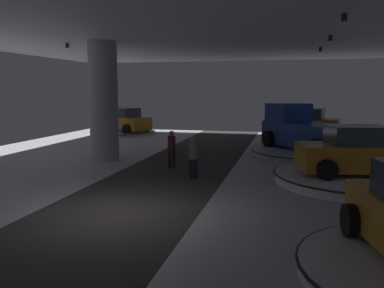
% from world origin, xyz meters
% --- Properties ---
extents(ground, '(24.00, 44.00, 0.06)m').
position_xyz_m(ground, '(0.00, 0.00, -0.02)').
color(ground, '#B2B2B7').
extents(column_left, '(1.34, 1.34, 5.50)m').
position_xyz_m(column_left, '(-4.04, 7.80, 2.75)').
color(column_left, '#ADADB2').
rests_on(column_left, ground).
extents(display_platform_mid_right, '(5.93, 5.93, 0.34)m').
position_xyz_m(display_platform_mid_right, '(6.91, 5.24, 0.19)').
color(display_platform_mid_right, silver).
rests_on(display_platform_mid_right, ground).
extents(display_car_mid_right, '(4.49, 2.92, 1.71)m').
position_xyz_m(display_car_mid_right, '(6.88, 5.24, 1.11)').
color(display_car_mid_right, '#B77519').
rests_on(display_car_mid_right, display_platform_mid_right).
extents(display_platform_deep_right, '(4.99, 4.99, 0.36)m').
position_xyz_m(display_platform_deep_right, '(5.51, 17.83, 0.20)').
color(display_platform_deep_right, silver).
rests_on(display_platform_deep_right, ground).
extents(display_car_deep_right, '(4.49, 2.94, 1.71)m').
position_xyz_m(display_car_deep_right, '(5.54, 17.82, 1.13)').
color(display_car_deep_right, '#B77519').
rests_on(display_car_deep_right, display_platform_deep_right).
extents(display_platform_deep_left, '(4.68, 4.68, 0.24)m').
position_xyz_m(display_platform_deep_left, '(-7.42, 17.90, 0.14)').
color(display_platform_deep_left, silver).
rests_on(display_platform_deep_left, ground).
extents(display_car_deep_left, '(4.57, 3.49, 1.71)m').
position_xyz_m(display_car_deep_left, '(-7.39, 17.88, 1.01)').
color(display_car_deep_left, '#B77519').
rests_on(display_car_deep_left, display_platform_deep_left).
extents(display_platform_far_right, '(5.82, 5.82, 0.25)m').
position_xyz_m(display_platform_far_right, '(5.46, 11.40, 0.14)').
color(display_platform_far_right, '#B7B7BC').
rests_on(display_platform_far_right, ground).
extents(pickup_truck_far_right, '(4.94, 5.46, 2.30)m').
position_xyz_m(pickup_truck_far_right, '(5.26, 11.65, 1.19)').
color(pickup_truck_far_right, navy).
rests_on(pickup_truck_far_right, display_platform_far_right).
extents(visitor_walking_near, '(0.32, 0.32, 1.59)m').
position_xyz_m(visitor_walking_near, '(1.04, 4.63, 0.91)').
color(visitor_walking_near, black).
rests_on(visitor_walking_near, ground).
extents(visitor_walking_far, '(0.32, 0.32, 1.59)m').
position_xyz_m(visitor_walking_far, '(-0.30, 6.36, 0.91)').
color(visitor_walking_far, black).
rests_on(visitor_walking_far, ground).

